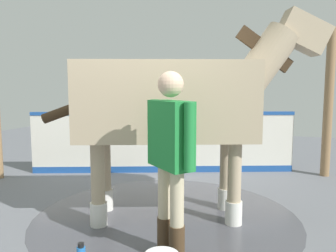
# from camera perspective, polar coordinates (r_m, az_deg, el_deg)

# --- Properties ---
(ground_plane) EXTENTS (16.00, 16.00, 0.02)m
(ground_plane) POSITION_cam_1_polar(r_m,az_deg,el_deg) (4.38, -5.31, -15.43)
(ground_plane) COLOR slate
(wet_patch) EXTENTS (3.30, 3.30, 0.00)m
(wet_patch) POSITION_cam_1_polar(r_m,az_deg,el_deg) (4.45, -0.33, -14.88)
(wet_patch) COLOR #4C4C54
(wet_patch) RESTS_ON ground
(barrier_wall) EXTENTS (4.66, 1.79, 1.15)m
(barrier_wall) POSITION_cam_1_polar(r_m,az_deg,el_deg) (6.44, -0.75, -3.10)
(barrier_wall) COLOR silver
(barrier_wall) RESTS_ON ground
(roof_post_near) EXTENTS (0.16, 0.16, 2.65)m
(roof_post_near) POSITION_cam_1_polar(r_m,az_deg,el_deg) (6.74, 25.28, 3.47)
(roof_post_near) COLOR olive
(roof_post_near) RESTS_ON ground
(horse) EXTENTS (3.32, 1.61, 2.55)m
(horse) POSITION_cam_1_polar(r_m,az_deg,el_deg) (4.14, 1.31, 4.00)
(horse) COLOR tan
(horse) RESTS_ON ground
(handler) EXTENTS (0.55, 0.50, 1.78)m
(handler) POSITION_cam_1_polar(r_m,az_deg,el_deg) (3.18, 0.44, -4.19)
(handler) COLOR #47331E
(handler) RESTS_ON ground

